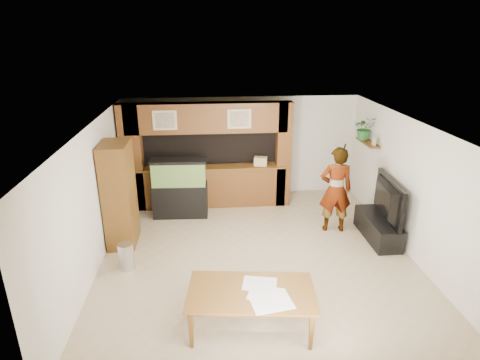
{
  "coord_description": "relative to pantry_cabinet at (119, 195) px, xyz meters",
  "views": [
    {
      "loc": [
        -0.93,
        -6.85,
        4.2
      ],
      "look_at": [
        -0.28,
        0.6,
        1.37
      ],
      "focal_mm": 30.0,
      "sensor_mm": 36.0,
      "label": 1
    }
  ],
  "objects": [
    {
      "name": "trash_can",
      "position": [
        0.23,
        -1.03,
        -0.81
      ],
      "size": [
        0.28,
        0.28,
        0.52
      ],
      "primitive_type": "cylinder",
      "color": "#B2B2B7",
      "rests_on": "floor"
    },
    {
      "name": "photo_frame",
      "position": [
        5.55,
        0.86,
        0.75
      ],
      "size": [
        0.03,
        0.15,
        0.2
      ],
      "primitive_type": "cube",
      "rotation": [
        0.0,
        0.0,
        0.03
      ],
      "color": "tan",
      "rests_on": "wall_shelf"
    },
    {
      "name": "pantry_cabinet",
      "position": [
        0.0,
        0.0,
        0.0
      ],
      "size": [
        0.54,
        0.88,
        2.15
      ],
      "primitive_type": "cube",
      "color": "brown",
      "rests_on": "floor"
    },
    {
      "name": "dining_table",
      "position": [
        2.35,
        -2.84,
        -0.75
      ],
      "size": [
        1.94,
        1.22,
        0.65
      ],
      "primitive_type": "imported",
      "rotation": [
        0.0,
        0.0,
        -0.11
      ],
      "color": "brown",
      "rests_on": "floor"
    },
    {
      "name": "ceiling",
      "position": [
        2.7,
        -0.76,
        1.53
      ],
      "size": [
        6.5,
        6.5,
        0.0
      ],
      "primitive_type": "plane",
      "color": "white",
      "rests_on": "wall_back"
    },
    {
      "name": "person",
      "position": [
        4.52,
        0.16,
        -0.12
      ],
      "size": [
        0.73,
        0.52,
        1.91
      ],
      "primitive_type": "imported",
      "rotation": [
        0.0,
        0.0,
        3.05
      ],
      "color": "tan",
      "rests_on": "floor"
    },
    {
      "name": "newspaper_a",
      "position": [
        2.61,
        -3.08,
        -0.42
      ],
      "size": [
        0.63,
        0.5,
        0.01
      ],
      "primitive_type": "cube",
      "rotation": [
        0.0,
        0.0,
        0.17
      ],
      "color": "silver",
      "rests_on": "dining_table"
    },
    {
      "name": "newspaper_c",
      "position": [
        2.5,
        -2.64,
        -0.42
      ],
      "size": [
        0.56,
        0.46,
        0.01
      ],
      "primitive_type": "cube",
      "rotation": [
        0.0,
        0.0,
        -0.21
      ],
      "color": "silver",
      "rests_on": "dining_table"
    },
    {
      "name": "wall_shelf",
      "position": [
        5.55,
        1.19,
        0.63
      ],
      "size": [
        0.25,
        0.9,
        0.04
      ],
      "primitive_type": "cube",
      "color": "brown",
      "rests_on": "wall_right"
    },
    {
      "name": "television",
      "position": [
        5.35,
        -0.3,
        -0.17
      ],
      "size": [
        0.34,
        1.51,
        0.86
      ],
      "primitive_type": "imported",
      "rotation": [
        0.0,
        0.0,
        1.48
      ],
      "color": "black",
      "rests_on": "tv_stand"
    },
    {
      "name": "potted_plant",
      "position": [
        5.52,
        1.39,
        0.92
      ],
      "size": [
        0.56,
        0.5,
        0.56
      ],
      "primitive_type": "imported",
      "rotation": [
        0.0,
        0.0,
        -0.14
      ],
      "color": "#2A692E",
      "rests_on": "wall_shelf"
    },
    {
      "name": "partition",
      "position": [
        1.75,
        1.87,
        0.24
      ],
      "size": [
        4.2,
        0.99,
        2.6
      ],
      "color": "brown",
      "rests_on": "floor"
    },
    {
      "name": "wall_clock",
      "position": [
        -0.27,
        0.24,
        0.83
      ],
      "size": [
        0.05,
        0.25,
        0.25
      ],
      "color": "black",
      "rests_on": "wall_left"
    },
    {
      "name": "newspaper_b",
      "position": [
        2.56,
        -2.89,
        -0.42
      ],
      "size": [
        0.6,
        0.51,
        0.01
      ],
      "primitive_type": "cube",
      "rotation": [
        0.0,
        0.0,
        -0.33
      ],
      "color": "silver",
      "rests_on": "dining_table"
    },
    {
      "name": "wall_right",
      "position": [
        5.7,
        -0.76,
        0.23
      ],
      "size": [
        0.0,
        6.5,
        6.5
      ],
      "primitive_type": "plane",
      "rotation": [
        1.57,
        0.0,
        -1.57
      ],
      "color": "silver",
      "rests_on": "floor"
    },
    {
      "name": "wall_left",
      "position": [
        -0.3,
        -0.76,
        0.23
      ],
      "size": [
        0.0,
        6.5,
        6.5
      ],
      "primitive_type": "plane",
      "rotation": [
        1.57,
        0.0,
        1.57
      ],
      "color": "silver",
      "rests_on": "floor"
    },
    {
      "name": "counter_box",
      "position": [
        3.09,
        1.69,
        0.07
      ],
      "size": [
        0.35,
        0.27,
        0.21
      ],
      "primitive_type": "cube",
      "rotation": [
        0.0,
        0.0,
        -0.22
      ],
      "color": "tan",
      "rests_on": "partition"
    },
    {
      "name": "aquarium",
      "position": [
        1.12,
        1.19,
        -0.38
      ],
      "size": [
        1.27,
        0.48,
        1.41
      ],
      "rotation": [
        0.0,
        0.0,
        -0.04
      ],
      "color": "black",
      "rests_on": "floor"
    },
    {
      "name": "wall_back",
      "position": [
        2.7,
        2.49,
        0.23
      ],
      "size": [
        6.0,
        0.0,
        6.0
      ],
      "primitive_type": "plane",
      "rotation": [
        1.57,
        0.0,
        0.0
      ],
      "color": "silver",
      "rests_on": "floor"
    },
    {
      "name": "floor",
      "position": [
        2.7,
        -0.76,
        -1.07
      ],
      "size": [
        6.5,
        6.5,
        0.0
      ],
      "primitive_type": "plane",
      "color": "tan",
      "rests_on": "ground"
    },
    {
      "name": "tv_stand",
      "position": [
        5.35,
        -0.3,
        -0.84
      ],
      "size": [
        0.52,
        1.42,
        0.47
      ],
      "primitive_type": "cube",
      "color": "black",
      "rests_on": "floor"
    },
    {
      "name": "microphone",
      "position": [
        4.57,
        -0.0,
        0.88
      ],
      "size": [
        0.03,
        0.1,
        0.15
      ],
      "primitive_type": "cylinder",
      "rotation": [
        0.44,
        0.0,
        0.0
      ],
      "color": "black",
      "rests_on": "person"
    }
  ]
}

